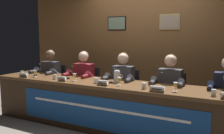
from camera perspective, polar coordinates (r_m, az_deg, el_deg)
ground_plane at (r=3.96m, az=0.00°, el=-14.60°), size 12.00×12.00×0.00m
wall_back_panelled at (r=4.95m, az=7.39°, el=5.26°), size 5.59×0.14×2.60m
conference_table at (r=3.69m, az=-0.86°, el=-7.66°), size 4.39×0.75×0.76m
chair_far_left at (r=5.16m, az=-13.55°, el=-4.63°), size 0.44×0.44×0.88m
panelist_far_left at (r=4.97m, az=-15.13°, el=-1.92°), size 0.51×0.48×1.21m
nameplate_far_left at (r=4.52m, az=-20.60°, el=-1.81°), size 0.19×0.06×0.08m
juice_glass_far_left at (r=4.47m, az=-18.07°, el=-1.20°), size 0.06×0.06×0.12m
water_cup_far_left at (r=4.73m, az=-20.92°, el=-1.46°), size 0.06×0.06×0.08m
microphone_far_left at (r=4.66m, az=-17.72°, el=-1.00°), size 0.06×0.17×0.22m
chair_left at (r=4.68m, az=-5.87°, el=-5.70°), size 0.44×0.44×0.88m
panelist_left at (r=4.46m, az=-7.30°, el=-2.75°), size 0.51×0.48×1.21m
nameplate_left at (r=3.94m, az=-12.02°, el=-2.79°), size 0.15×0.06×0.08m
juice_glass_left at (r=3.91m, az=-9.06°, el=-2.12°), size 0.06×0.06×0.12m
water_cup_left at (r=4.14m, az=-13.63°, el=-2.39°), size 0.06×0.06×0.08m
microphone_left at (r=4.16m, az=-10.27°, el=-1.74°), size 0.06×0.17×0.22m
chair_center at (r=4.30m, az=3.40°, el=-6.85°), size 0.44×0.44×0.88m
panelist_center at (r=4.07m, az=2.30°, el=-3.70°), size 0.51×0.48×1.21m
nameplate_center at (r=3.52m, az=-2.35°, el=-3.84°), size 0.18×0.06×0.08m
juice_glass_center at (r=3.52m, az=1.81°, el=-3.10°), size 0.06×0.06×0.12m
water_cup_center at (r=3.69m, az=-3.88°, el=-3.36°), size 0.06×0.06×0.08m
microphone_center at (r=3.73m, az=0.07°, el=-2.68°), size 0.06×0.17×0.22m
chair_right at (r=4.06m, az=14.15°, el=-7.95°), size 0.44×0.44×0.88m
panelist_right at (r=3.80m, az=13.61°, el=-4.68°), size 0.51×0.48×1.21m
nameplate_right at (r=3.17m, az=10.81°, el=-5.23°), size 0.20×0.06×0.08m
juice_glass_right at (r=3.24m, az=15.12°, el=-4.26°), size 0.06×0.06×0.12m
water_cup_right at (r=3.33m, az=7.75°, el=-4.60°), size 0.06×0.06×0.08m
microphone_right at (r=3.42m, az=11.48°, el=-3.75°), size 0.06×0.17×0.22m
water_cup_far_right at (r=3.15m, az=23.34°, el=-5.82°), size 0.06×0.06×0.08m
microphone_far_right at (r=3.32m, az=25.32°, el=-4.66°), size 0.06×0.17×0.22m
water_pitcher_central at (r=3.74m, az=1.21°, el=-2.33°), size 0.15×0.10×0.21m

